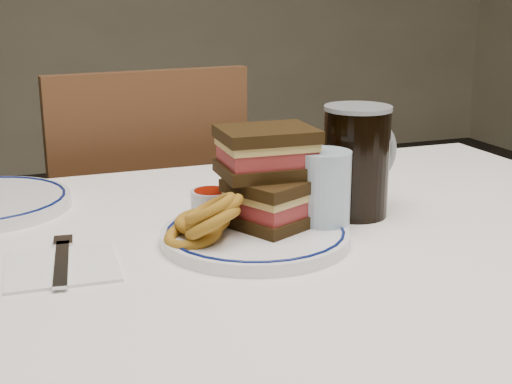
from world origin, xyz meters
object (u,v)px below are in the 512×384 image
object	(u,v)px
beer_mug	(358,160)
main_plate	(255,235)
chair_far	(140,249)
reuben_sandwich	(272,176)

from	to	relation	value
beer_mug	main_plate	bearing A→B (deg)	-161.19
chair_far	main_plate	size ratio (longest dim) A/B	3.69
main_plate	beer_mug	xyz separation A→B (m)	(0.18, 0.06, 0.07)
main_plate	chair_far	bearing A→B (deg)	91.70
reuben_sandwich	chair_far	bearing A→B (deg)	94.58
main_plate	reuben_sandwich	world-z (taller)	reuben_sandwich
beer_mug	chair_far	bearing A→B (deg)	107.43
main_plate	beer_mug	bearing A→B (deg)	18.81
reuben_sandwich	beer_mug	world-z (taller)	beer_mug
chair_far	main_plate	distance (m)	0.75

